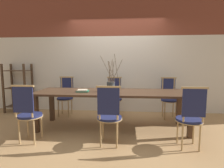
{
  "coord_description": "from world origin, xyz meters",
  "views": [
    {
      "loc": [
        0.3,
        -3.46,
        1.32
      ],
      "look_at": [
        0.0,
        0.0,
        0.91
      ],
      "focal_mm": 28.0,
      "sensor_mm": 36.0,
      "label": 1
    }
  ],
  "objects_px": {
    "dining_table": "(112,96)",
    "book_stack": "(83,91)",
    "vase_centerpiece": "(111,86)",
    "shelving_rack": "(18,88)",
    "chair_far_center": "(169,97)",
    "chair_near_center": "(190,116)"
  },
  "relations": [
    {
      "from": "book_stack",
      "to": "shelving_rack",
      "type": "height_order",
      "value": "shelving_rack"
    },
    {
      "from": "shelving_rack",
      "to": "chair_near_center",
      "type": "bearing_deg",
      "value": -24.76
    },
    {
      "from": "dining_table",
      "to": "vase_centerpiece",
      "type": "xyz_separation_m",
      "value": [
        -0.02,
        -0.01,
        0.2
      ]
    },
    {
      "from": "dining_table",
      "to": "book_stack",
      "type": "bearing_deg",
      "value": -171.63
    },
    {
      "from": "book_stack",
      "to": "vase_centerpiece",
      "type": "bearing_deg",
      "value": 7.65
    },
    {
      "from": "chair_near_center",
      "to": "shelving_rack",
      "type": "bearing_deg",
      "value": 155.24
    },
    {
      "from": "dining_table",
      "to": "shelving_rack",
      "type": "distance_m",
      "value": 2.86
    },
    {
      "from": "dining_table",
      "to": "shelving_rack",
      "type": "xyz_separation_m",
      "value": [
        -2.67,
        1.03,
        -0.03
      ]
    },
    {
      "from": "chair_near_center",
      "to": "chair_far_center",
      "type": "distance_m",
      "value": 1.57
    },
    {
      "from": "vase_centerpiece",
      "to": "book_stack",
      "type": "bearing_deg",
      "value": -172.35
    },
    {
      "from": "dining_table",
      "to": "chair_far_center",
      "type": "bearing_deg",
      "value": 30.88
    },
    {
      "from": "book_stack",
      "to": "chair_near_center",
      "type": "bearing_deg",
      "value": -20.69
    },
    {
      "from": "chair_near_center",
      "to": "chair_far_center",
      "type": "relative_size",
      "value": 1.0
    },
    {
      "from": "chair_near_center",
      "to": "chair_far_center",
      "type": "bearing_deg",
      "value": 88.37
    },
    {
      "from": "vase_centerpiece",
      "to": "shelving_rack",
      "type": "distance_m",
      "value": 2.85
    },
    {
      "from": "chair_near_center",
      "to": "chair_far_center",
      "type": "xyz_separation_m",
      "value": [
        0.04,
        1.57,
        0.0
      ]
    },
    {
      "from": "dining_table",
      "to": "chair_far_center",
      "type": "xyz_separation_m",
      "value": [
        1.31,
        0.78,
        -0.15
      ]
    },
    {
      "from": "vase_centerpiece",
      "to": "shelving_rack",
      "type": "xyz_separation_m",
      "value": [
        -2.65,
        1.04,
        -0.22
      ]
    },
    {
      "from": "dining_table",
      "to": "shelving_rack",
      "type": "height_order",
      "value": "shelving_rack"
    },
    {
      "from": "dining_table",
      "to": "chair_far_center",
      "type": "distance_m",
      "value": 1.54
    },
    {
      "from": "dining_table",
      "to": "shelving_rack",
      "type": "bearing_deg",
      "value": 158.89
    },
    {
      "from": "dining_table",
      "to": "vase_centerpiece",
      "type": "distance_m",
      "value": 0.2
    }
  ]
}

